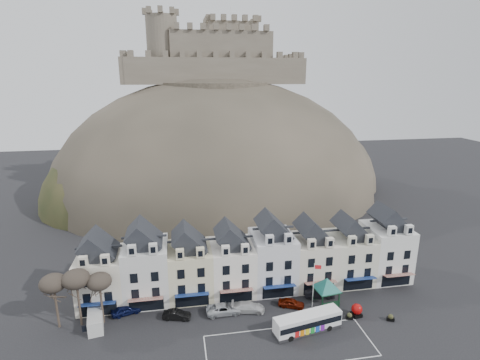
% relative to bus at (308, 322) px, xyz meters
% --- Properties ---
extents(ground, '(300.00, 300.00, 0.00)m').
position_rel_bus_xyz_m(ground, '(-5.29, -3.65, -1.52)').
color(ground, black).
rests_on(ground, ground).
extents(coach_bay_markings, '(22.00, 7.50, 0.01)m').
position_rel_bus_xyz_m(coach_bay_markings, '(-3.29, -2.40, -1.52)').
color(coach_bay_markings, silver).
rests_on(coach_bay_markings, ground).
extents(townhouse_terrace, '(54.40, 9.35, 11.80)m').
position_rel_bus_xyz_m(townhouse_terrace, '(-5.14, 12.32, 3.78)').
color(townhouse_terrace, silver).
rests_on(townhouse_terrace, ground).
extents(castle_hill, '(100.00, 76.00, 68.00)m').
position_rel_bus_xyz_m(castle_hill, '(-4.03, 65.30, -1.41)').
color(castle_hill, '#36332A').
rests_on(castle_hill, ground).
extents(castle, '(50.20, 22.20, 22.00)m').
position_rel_bus_xyz_m(castle, '(-4.78, 72.28, 38.68)').
color(castle, '#605749').
rests_on(castle, ground).
extents(tree_left_far, '(3.61, 3.61, 8.24)m').
position_rel_bus_xyz_m(tree_left_far, '(-34.29, 6.85, 5.38)').
color(tree_left_far, '#3A3125').
rests_on(tree_left_far, ground).
extents(tree_left_mid, '(3.78, 3.78, 8.64)m').
position_rel_bus_xyz_m(tree_left_mid, '(-31.29, 6.85, 5.73)').
color(tree_left_mid, '#3A3125').
rests_on(tree_left_mid, ground).
extents(tree_left_near, '(3.43, 3.43, 7.84)m').
position_rel_bus_xyz_m(tree_left_near, '(-28.29, 6.85, 5.04)').
color(tree_left_near, '#3A3125').
rests_on(tree_left_near, ground).
extents(bus, '(9.97, 4.03, 2.74)m').
position_rel_bus_xyz_m(bus, '(0.00, 0.00, 0.00)').
color(bus, '#262628').
rests_on(bus, ground).
extents(bus_shelter, '(6.93, 6.93, 4.43)m').
position_rel_bus_xyz_m(bus_shelter, '(5.09, 5.78, 1.92)').
color(bus_shelter, '#10321E').
rests_on(bus_shelter, ground).
extents(red_buoy, '(1.58, 1.58, 1.96)m').
position_rel_bus_xyz_m(red_buoy, '(8.35, 2.02, -0.52)').
color(red_buoy, black).
rests_on(red_buoy, ground).
extents(flagpole, '(1.04, 0.34, 7.37)m').
position_rel_bus_xyz_m(flagpole, '(2.79, 5.30, 2.69)').
color(flagpole, silver).
rests_on(flagpole, ground).
extents(white_van, '(2.79, 4.88, 2.10)m').
position_rel_bus_xyz_m(white_van, '(-29.14, 5.85, -0.46)').
color(white_van, silver).
rests_on(white_van, ground).
extents(planter_west, '(1.10, 0.72, 1.01)m').
position_rel_bus_xyz_m(planter_west, '(7.00, 1.49, -1.03)').
color(planter_west, black).
rests_on(planter_west, ground).
extents(planter_east, '(1.16, 0.88, 1.04)m').
position_rel_bus_xyz_m(planter_east, '(12.71, 0.13, -1.02)').
color(planter_east, black).
rests_on(planter_east, ground).
extents(car_navy, '(4.59, 2.87, 1.46)m').
position_rel_bus_xyz_m(car_navy, '(-25.29, 8.35, -0.79)').
color(car_navy, '#0B1138').
rests_on(car_navy, ground).
extents(car_black, '(4.27, 2.33, 1.33)m').
position_rel_bus_xyz_m(car_black, '(-17.87, 5.85, -0.85)').
color(car_black, black).
rests_on(car_black, ground).
extents(car_silver, '(5.38, 2.71, 1.49)m').
position_rel_bus_xyz_m(car_silver, '(-10.89, 6.01, -0.77)').
color(car_silver, '#B7BBC0').
rests_on(car_silver, ground).
extents(car_white, '(5.35, 3.06, 1.46)m').
position_rel_bus_xyz_m(car_white, '(-7.24, 5.85, -0.79)').
color(car_white, silver).
rests_on(car_white, ground).
extents(car_maroon, '(4.27, 3.07, 1.35)m').
position_rel_bus_xyz_m(car_maroon, '(-0.49, 5.85, -0.84)').
color(car_maroon, '#521004').
rests_on(car_maroon, ground).
extents(car_charcoal, '(4.96, 2.42, 1.57)m').
position_rel_bus_xyz_m(car_charcoal, '(4.71, 7.59, -0.73)').
color(car_charcoal, black).
rests_on(car_charcoal, ground).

